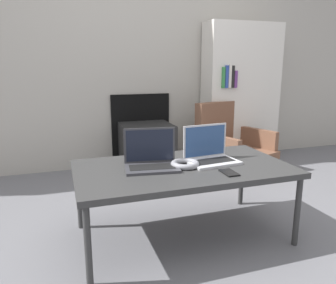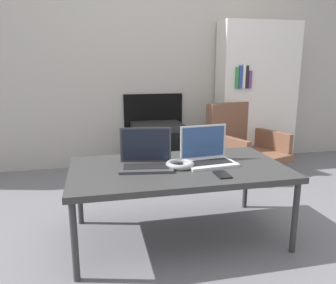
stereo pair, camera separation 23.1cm
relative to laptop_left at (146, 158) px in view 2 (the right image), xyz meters
name	(u,v)px [view 2 (the right image)]	position (x,y,z in m)	size (l,w,h in m)	color
ground_plane	(184,249)	(0.20, -0.19, -0.53)	(14.00, 14.00, 0.00)	slate
wall_back	(139,47)	(0.20, 1.68, 0.75)	(7.00, 0.08, 2.60)	#ADA89E
table	(178,171)	(0.20, -0.04, -0.09)	(1.33, 0.73, 0.48)	#333333
laptop_left	(146,158)	(0.00, 0.00, 0.00)	(0.35, 0.26, 0.24)	#38383D
laptop_right	(207,155)	(0.40, 0.00, 0.00)	(0.34, 0.25, 0.24)	silver
headphones	(180,164)	(0.20, -0.05, -0.04)	(0.18, 0.18, 0.04)	gray
phone	(222,175)	(0.40, -0.26, -0.05)	(0.07, 0.13, 0.01)	black
tv	(158,147)	(0.34, 1.39, -0.29)	(0.52, 0.49, 0.50)	black
armchair	(242,141)	(1.20, 1.17, -0.21)	(0.83, 0.81, 0.71)	brown
bookshelf	(256,94)	(1.49, 1.48, 0.25)	(0.88, 0.32, 1.56)	silver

